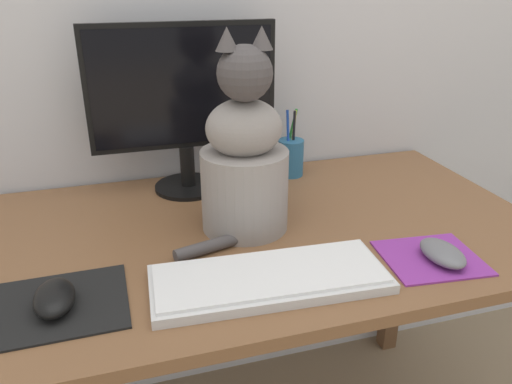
{
  "coord_description": "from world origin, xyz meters",
  "views": [
    {
      "loc": [
        -0.24,
        -0.92,
        1.22
      ],
      "look_at": [
        0.0,
        -0.1,
        0.85
      ],
      "focal_mm": 35.0,
      "sensor_mm": 36.0,
      "label": 1
    }
  ],
  "objects_px": {
    "keyboard": "(270,278)",
    "pen_cup": "(291,156)",
    "computer_mouse_left": "(54,298)",
    "computer_mouse_right": "(442,253)",
    "monitor": "(184,100)",
    "cat": "(244,160)"
  },
  "relations": [
    {
      "from": "cat",
      "to": "computer_mouse_right",
      "type": "bearing_deg",
      "value": -32.66
    },
    {
      "from": "pen_cup",
      "to": "keyboard",
      "type": "bearing_deg",
      "value": -114.25
    },
    {
      "from": "cat",
      "to": "pen_cup",
      "type": "distance_m",
      "value": 0.34
    },
    {
      "from": "monitor",
      "to": "cat",
      "type": "distance_m",
      "value": 0.27
    },
    {
      "from": "keyboard",
      "to": "pen_cup",
      "type": "bearing_deg",
      "value": 69.04
    },
    {
      "from": "monitor",
      "to": "keyboard",
      "type": "distance_m",
      "value": 0.52
    },
    {
      "from": "monitor",
      "to": "cat",
      "type": "relative_size",
      "value": 1.08
    },
    {
      "from": "monitor",
      "to": "keyboard",
      "type": "height_order",
      "value": "monitor"
    },
    {
      "from": "cat",
      "to": "pen_cup",
      "type": "relative_size",
      "value": 2.32
    },
    {
      "from": "computer_mouse_right",
      "to": "pen_cup",
      "type": "bearing_deg",
      "value": 103.36
    },
    {
      "from": "keyboard",
      "to": "cat",
      "type": "xyz_separation_m",
      "value": [
        0.02,
        0.22,
        0.14
      ]
    },
    {
      "from": "computer_mouse_left",
      "to": "keyboard",
      "type": "bearing_deg",
      "value": -4.8
    },
    {
      "from": "pen_cup",
      "to": "computer_mouse_right",
      "type": "bearing_deg",
      "value": -76.64
    },
    {
      "from": "computer_mouse_left",
      "to": "pen_cup",
      "type": "bearing_deg",
      "value": 38.13
    },
    {
      "from": "monitor",
      "to": "pen_cup",
      "type": "relative_size",
      "value": 2.5
    },
    {
      "from": "computer_mouse_right",
      "to": "cat",
      "type": "relative_size",
      "value": 0.26
    },
    {
      "from": "monitor",
      "to": "pen_cup",
      "type": "xyz_separation_m",
      "value": [
        0.28,
        0.01,
        -0.18
      ]
    },
    {
      "from": "monitor",
      "to": "keyboard",
      "type": "relative_size",
      "value": 1.05
    },
    {
      "from": "computer_mouse_left",
      "to": "computer_mouse_right",
      "type": "relative_size",
      "value": 0.97
    },
    {
      "from": "cat",
      "to": "pen_cup",
      "type": "bearing_deg",
      "value": 57.12
    },
    {
      "from": "monitor",
      "to": "pen_cup",
      "type": "distance_m",
      "value": 0.33
    },
    {
      "from": "monitor",
      "to": "computer_mouse_right",
      "type": "relative_size",
      "value": 4.09
    }
  ]
}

